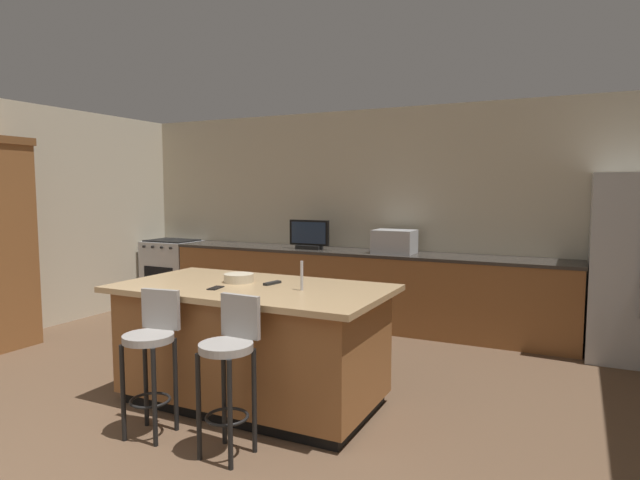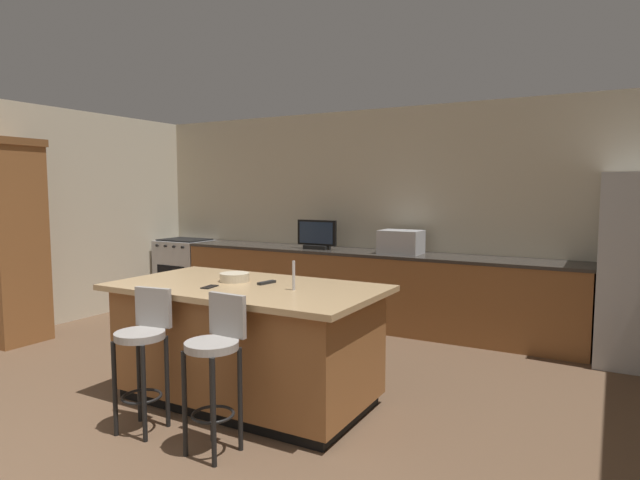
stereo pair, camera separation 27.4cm
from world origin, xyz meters
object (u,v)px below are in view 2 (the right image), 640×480
object	(u,v)px
microwave	(401,242)
bar_stool_right	(216,359)
bar_stool_left	(143,346)
fruit_bowl	(235,277)
cell_phone	(210,287)
tv_monitor	(317,236)
tv_remote	(267,283)
kitchen_island	(247,342)
cabinet_tower	(12,238)
range_oven	(185,270)

from	to	relation	value
microwave	bar_stool_right	world-z (taller)	microwave
microwave	bar_stool_left	distance (m)	3.46
fruit_bowl	cell_phone	size ratio (longest dim) A/B	1.59
tv_monitor	bar_stool_right	bearing A→B (deg)	-71.17
cell_phone	tv_remote	xyz separation A→B (m)	(0.29, 0.34, 0.01)
kitchen_island	bar_stool_left	size ratio (longest dim) A/B	2.14
kitchen_island	cabinet_tower	world-z (taller)	cabinet_tower
bar_stool_right	fruit_bowl	bearing A→B (deg)	123.96
kitchen_island	cell_phone	size ratio (longest dim) A/B	14.12
kitchen_island	microwave	xyz separation A→B (m)	(0.31, 2.61, 0.58)
kitchen_island	microwave	world-z (taller)	microwave
fruit_bowl	tv_remote	xyz separation A→B (m)	(0.29, 0.03, -0.02)
microwave	fruit_bowl	xyz separation A→B (m)	(-0.49, -2.53, -0.09)
fruit_bowl	cabinet_tower	bearing A→B (deg)	179.79
cabinet_tower	tv_monitor	world-z (taller)	cabinet_tower
tv_monitor	cell_phone	size ratio (longest dim) A/B	3.61
kitchen_island	cell_phone	distance (m)	0.54
cell_phone	microwave	bearing A→B (deg)	72.22
range_oven	fruit_bowl	distance (m)	3.89
range_oven	bar_stool_right	bearing A→B (deg)	-44.53
tv_monitor	tv_remote	xyz separation A→B (m)	(0.92, -2.44, -0.15)
bar_stool_right	fruit_bowl	size ratio (longest dim) A/B	4.23
cabinet_tower	bar_stool_right	distance (m)	3.70
range_oven	cell_phone	world-z (taller)	same
cabinet_tower	cell_phone	distance (m)	3.08
bar_stool_right	cell_phone	size ratio (longest dim) A/B	6.73
range_oven	microwave	bearing A→B (deg)	0.02
kitchen_island	cell_phone	xyz separation A→B (m)	(-0.18, -0.22, 0.46)
microwave	tv_monitor	world-z (taller)	tv_monitor
fruit_bowl	tv_remote	world-z (taller)	fruit_bowl
cabinet_tower	bar_stool_left	distance (m)	3.08
cabinet_tower	bar_stool_right	bearing A→B (deg)	-13.48
kitchen_island	bar_stool_right	xyz separation A→B (m)	(0.32, -0.76, 0.13)
cabinet_tower	tv_remote	xyz separation A→B (m)	(3.35, 0.02, -0.21)
bar_stool_left	range_oven	bearing A→B (deg)	121.60
bar_stool_left	fruit_bowl	xyz separation A→B (m)	(0.14, 0.84, 0.38)
tv_remote	kitchen_island	bearing A→B (deg)	-122.53
kitchen_island	tv_remote	size ratio (longest dim) A/B	12.46
microwave	bar_stool_right	xyz separation A→B (m)	(0.02, -3.37, -0.45)
kitchen_island	tv_monitor	xyz separation A→B (m)	(-0.81, 2.56, 0.62)
microwave	bar_stool_right	distance (m)	3.40
bar_stool_right	tv_monitor	bearing A→B (deg)	111.89
range_oven	kitchen_island	bearing A→B (deg)	-40.12
bar_stool_right	bar_stool_left	bearing A→B (deg)	-177.19
cabinet_tower	cell_phone	bearing A→B (deg)	-5.90
kitchen_island	cabinet_tower	bearing A→B (deg)	178.29
tv_remote	tv_monitor	bearing A→B (deg)	121.46
range_oven	bar_stool_right	distance (m)	4.80
range_oven	bar_stool_left	distance (m)	4.37
kitchen_island	range_oven	world-z (taller)	range_oven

